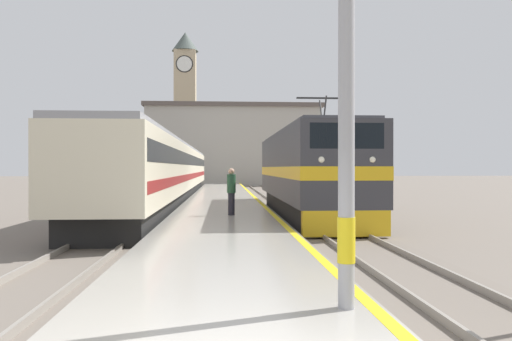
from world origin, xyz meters
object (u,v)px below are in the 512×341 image
catenary_mast (355,18)px  passenger_train (171,171)px  person_on_platform (231,190)px  locomotive_train (307,172)px  clock_tower (185,103)px

catenary_mast → passenger_train: bearing=101.0°
passenger_train → catenary_mast: size_ratio=5.41×
passenger_train → catenary_mast: catenary_mast is taller
passenger_train → person_on_platform: (3.78, -13.74, -0.65)m
locomotive_train → clock_tower: 53.47m
passenger_train → clock_tower: bearing=92.9°
passenger_train → clock_tower: (-2.11, 41.02, 9.79)m
locomotive_train → clock_tower: size_ratio=0.67×
clock_tower → catenary_mast: bearing=-83.9°
locomotive_train → person_on_platform: 4.67m
person_on_platform → clock_tower: size_ratio=0.08×
catenary_mast → person_on_platform: size_ratio=4.10×
locomotive_train → passenger_train: bearing=124.1°
locomotive_train → person_on_platform: (-3.48, -3.04, -0.67)m
locomotive_train → passenger_train: (-7.26, 10.71, -0.02)m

